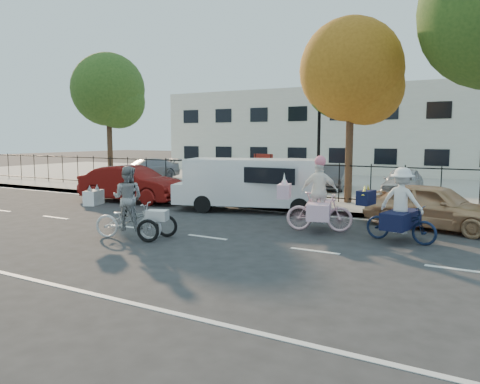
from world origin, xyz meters
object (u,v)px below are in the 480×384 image
Objects in this scene: gold_sedan at (434,206)px; pedestrian at (226,179)px; white_van at (252,182)px; lamppost at (319,124)px; lot_car_b at (290,172)px; lot_car_c at (332,177)px; unicorn_bike at (318,203)px; zebra_trike at (128,211)px; lot_car_a at (145,169)px; red_sedan at (132,184)px; lot_car_d at (403,182)px; bull_bike at (400,212)px.

gold_sedan is 8.12m from pedestrian.
white_van is 1.45× the size of gold_sedan.
lamppost reaches higher than lot_car_b.
lot_car_b reaches higher than lot_car_c.
lot_car_c is (-2.75, 9.16, -0.05)m from unicorn_bike.
white_van is 3.44× the size of pedestrian.
zebra_trike is 8.56m from gold_sedan.
gold_sedan is at bearing 153.63° from pedestrian.
zebra_trike reaches higher than lot_car_c.
lot_car_a is (-10.08, 12.06, 0.02)m from zebra_trike.
unicorn_bike is 0.52× the size of lot_car_a.
white_van reaches higher than lot_car_c.
red_sedan is 9.40m from lot_car_c.
gold_sedan is at bearing -74.85° from lot_car_d.
pedestrian is at bearing -8.43° from lot_car_a.
white_van is at bearing -67.58° from lot_car_b.
lot_car_d is (5.97, 4.32, -0.21)m from pedestrian.
lot_car_b is at bearing -15.03° from zebra_trike.
lot_car_d is at bearing -33.11° from lot_car_c.
lamppost is at bearing -35.19° from zebra_trike.
lamppost is at bearing 49.22° from bull_bike.
pedestrian is (-7.46, 3.76, 0.22)m from bull_bike.
lamppost reaches higher than white_van.
red_sedan is (-8.64, 1.83, -0.05)m from unicorn_bike.
bull_bike is 1.27× the size of pedestrian.
zebra_trike is 0.57× the size of gold_sedan.
unicorn_bike is at bearing -9.89° from lot_car_a.
white_van is at bearing 99.48° from gold_sedan.
unicorn_bike is 16.47m from lot_car_a.
lot_car_b is (-7.72, 7.21, 0.20)m from gold_sedan.
lot_car_b is at bearing 59.14° from gold_sedan.
lot_car_d is at bearing -159.48° from pedestrian.
lamppost is at bearing 3.38° from lot_car_a.
lot_car_d is (14.77, -0.84, 0.00)m from lot_car_a.
red_sedan is at bearing -107.36° from lot_car_b.
pedestrian is (-1.28, 6.90, 0.24)m from zebra_trike.
pedestrian reaches higher than gold_sedan.
lot_car_d is (9.42, 6.02, 0.03)m from red_sedan.
bull_bike reaches higher than gold_sedan.
zebra_trike is (-2.19, -7.94, -2.38)m from lamppost.
red_sedan is (-5.30, -0.44, -0.29)m from white_van.
lot_car_d is (4.12, 5.58, -0.27)m from white_van.
lot_car_d reaches higher than lot_car_c.
pedestrian is (-1.86, 1.27, -0.06)m from white_van.
red_sedan is at bearing -30.08° from lot_car_a.
lot_car_c is (2.21, -0.03, -0.13)m from lot_car_b.
pedestrian is at bearing -68.76° from red_sedan.
bull_bike is 11.10m from red_sedan.
lot_car_a is at bearing -167.55° from lot_car_b.
bull_bike is (3.98, -4.80, -2.36)m from lamppost.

